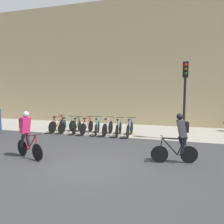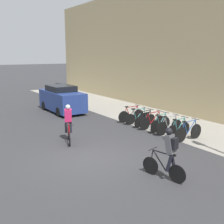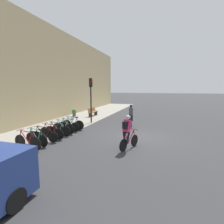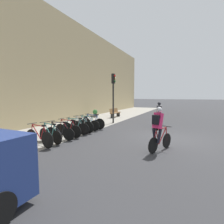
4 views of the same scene
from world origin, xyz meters
name	(u,v)px [view 2 (image 2 of 4)]	position (x,y,z in m)	size (l,w,h in m)	color
ground	(91,159)	(0.00, 0.00, 0.00)	(200.00, 200.00, 0.00)	#333335
kerb_strip	(204,132)	(0.00, 6.75, 0.00)	(44.00, 4.50, 0.01)	gray
cyclist_pink	(68,122)	(-2.49, 0.22, 0.95)	(1.53, 0.69, 1.75)	black
cyclist_grey	(169,152)	(3.02, 1.15, 0.95)	(1.58, 0.59, 1.74)	black
parked_bike_0	(131,115)	(-3.96, 4.98, 0.41)	(0.46, 1.74, 0.99)	black
parked_bike_1	(138,117)	(-3.33, 4.98, 0.39)	(0.47, 1.63, 0.96)	black
parked_bike_2	(145,120)	(-2.69, 4.98, 0.38)	(0.46, 1.65, 0.94)	black
parked_bike_3	(152,121)	(-2.06, 4.98, 0.40)	(0.46, 1.74, 0.97)	black
parked_bike_4	(161,124)	(-1.42, 4.98, 0.40)	(0.50, 1.65, 0.97)	black
parked_bike_5	(169,126)	(-0.79, 4.98, 0.41)	(0.46, 1.69, 0.99)	black
parked_bike_6	(179,129)	(-0.16, 4.98, 0.40)	(0.46, 1.66, 0.97)	black
parked_bike_7	(189,132)	(0.48, 4.98, 0.42)	(0.46, 1.76, 0.99)	black
parked_car	(62,99)	(-9.01, 2.74, 0.90)	(4.30, 1.84, 1.85)	navy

